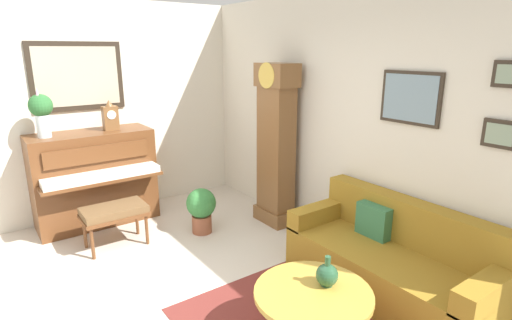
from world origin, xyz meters
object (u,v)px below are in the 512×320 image
piano_bench (114,213)px  mantel_clock (110,116)px  grandfather_clock (276,150)px  coffee_table (313,295)px  piano (95,178)px  flower_vase (41,110)px  couch (392,261)px  green_jug (327,275)px  potted_plant (201,208)px

piano_bench → mantel_clock: 1.28m
grandfather_clock → coffee_table: (1.96, -1.20, -0.54)m
piano → piano_bench: bearing=-1.5°
grandfather_clock → flower_vase: grandfather_clock is taller
couch → green_jug: (0.09, -0.94, 0.23)m
couch → flower_vase: 4.08m
flower_vase → potted_plant: flower_vase is taller
flower_vase → potted_plant: 2.14m
piano → potted_plant: bearing=41.7°
piano_bench → grandfather_clock: 2.05m
flower_vase → piano: bearing=90.2°
piano_bench → coffee_table: bearing=15.8°
grandfather_clock → couch: grandfather_clock is taller
couch → mantel_clock: 3.67m
coffee_table → flower_vase: (-3.28, -1.18, 1.08)m
piano_bench → potted_plant: potted_plant is taller
coffee_table → potted_plant: (-2.22, 0.26, -0.10)m
piano → couch: (3.19, 1.75, -0.29)m
piano_bench → flower_vase: flower_vase is taller
flower_vase → grandfather_clock: bearing=61.0°
piano → couch: 3.65m
flower_vase → couch: bearing=35.2°
couch → grandfather_clock: bearing=176.1°
grandfather_clock → flower_vase: (-1.32, -2.38, 0.54)m
couch → green_jug: size_ratio=7.92×
piano → piano_bench: piano is taller
grandfather_clock → couch: (1.87, -0.13, -0.65)m
potted_plant → grandfather_clock: bearing=74.3°
piano_bench → couch: size_ratio=0.37×
grandfather_clock → flower_vase: bearing=-119.0°
grandfather_clock → mantel_clock: size_ratio=5.34×
potted_plant → green_jug: bearing=-3.2°
coffee_table → flower_vase: bearing=-160.3°
piano_bench → green_jug: size_ratio=2.92×
piano_bench → potted_plant: size_ratio=1.25×
piano_bench → green_jug: 2.61m
piano_bench → mantel_clock: size_ratio=1.84×
piano_bench → flower_vase: size_ratio=1.21×
grandfather_clock → green_jug: size_ratio=8.46×
piano → mantel_clock: mantel_clock is taller
piano → mantel_clock: size_ratio=3.79×
couch → green_jug: bearing=-84.6°
potted_plant → couch: bearing=20.8°
grandfather_clock → flower_vase: 2.77m
coffee_table → green_jug: (-0.00, 0.14, 0.12)m
mantel_clock → green_jug: mantel_clock is taller
piano_bench → potted_plant: (0.25, 0.96, -0.08)m
flower_vase → piano_bench: bearing=30.6°
coffee_table → potted_plant: bearing=173.3°
mantel_clock → potted_plant: 1.63m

